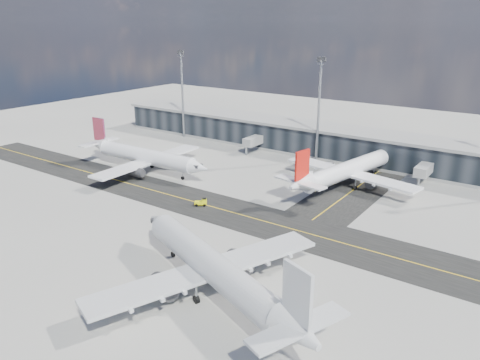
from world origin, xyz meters
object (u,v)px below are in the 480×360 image
at_px(airliner_af, 144,156).
at_px(baggage_tug, 202,202).
at_px(airliner_near, 214,269).
at_px(service_van, 329,165).
at_px(airliner_redtail, 346,171).

height_order(airliner_af, baggage_tug, airliner_af).
xyz_separation_m(airliner_near, baggage_tug, (-23.68, 25.70, -3.50)).
xyz_separation_m(airliner_af, service_van, (39.21, 30.47, -3.30)).
bearing_deg(airliner_near, airliner_af, 76.25).
height_order(airliner_af, airliner_redtail, airliner_af).
distance_m(airliner_near, baggage_tug, 35.12).
bearing_deg(airliner_af, airliner_near, 53.99).
xyz_separation_m(baggage_tug, service_van, (11.14, 40.76, -0.02)).
xyz_separation_m(airliner_af, baggage_tug, (28.07, -10.29, -3.27)).
distance_m(airliner_redtail, service_van, 15.08).
distance_m(airliner_af, service_van, 49.76).
bearing_deg(airliner_af, airliner_redtail, 110.30).
xyz_separation_m(airliner_redtail, service_van, (-9.38, 11.35, -3.25)).
height_order(airliner_af, airliner_near, airliner_near).
distance_m(baggage_tug, service_van, 42.26).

